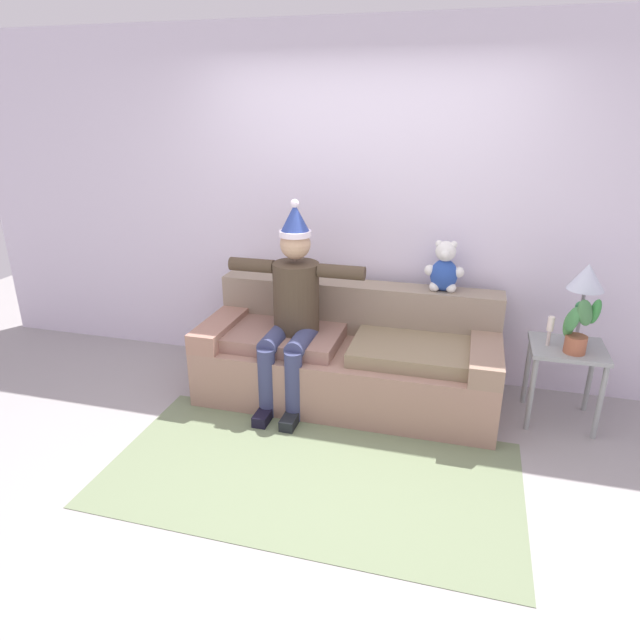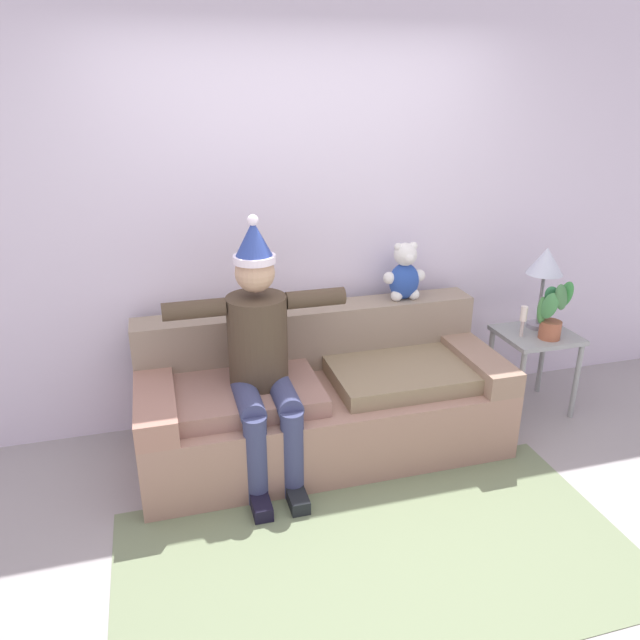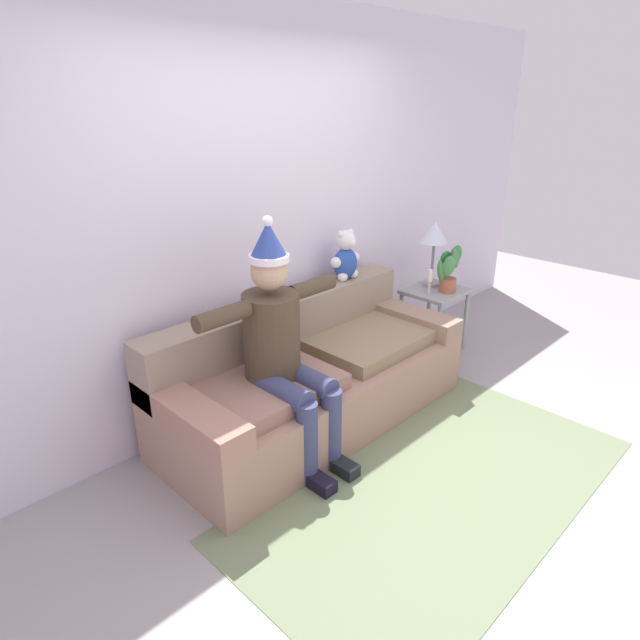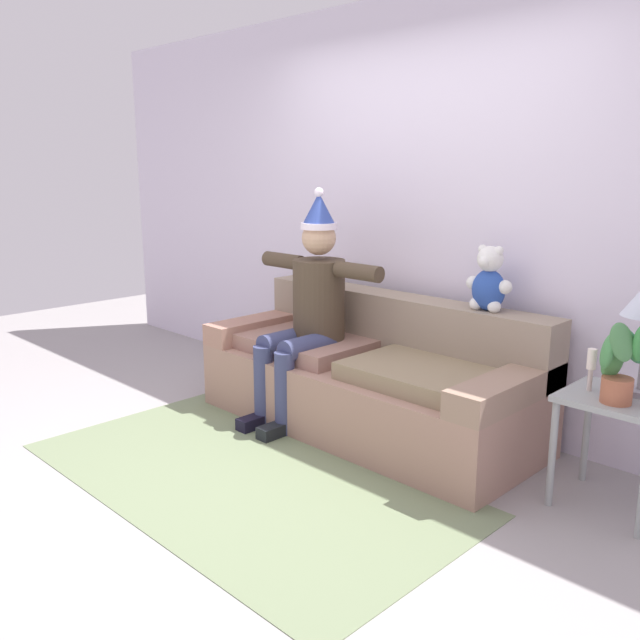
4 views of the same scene
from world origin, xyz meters
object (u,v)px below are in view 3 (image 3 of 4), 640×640
couch (311,377)px  teddy_bear (346,257)px  person_seated (282,344)px  candle_tall (430,279)px  table_lamp (435,235)px  side_table (435,301)px  potted_plant (449,269)px

couch → teddy_bear: (0.64, 0.28, 0.67)m
person_seated → candle_tall: (1.78, 0.17, -0.05)m
candle_tall → table_lamp: bearing=29.4°
side_table → table_lamp: table_lamp is taller
person_seated → teddy_bear: (1.04, 0.44, 0.23)m
couch → side_table: 1.53m
couch → potted_plant: bearing=-2.4°
person_seated → table_lamp: 2.01m
person_seated → table_lamp: person_seated is taller
potted_plant → table_lamp: bearing=80.1°
side_table → candle_tall: 0.27m
table_lamp → candle_tall: table_lamp is taller
table_lamp → potted_plant: 0.31m
potted_plant → couch: bearing=177.6°
couch → potted_plant: potted_plant is taller
potted_plant → teddy_bear: bearing=159.3°
candle_tall → potted_plant: bearing=-24.2°
person_seated → table_lamp: bearing=8.1°
table_lamp → couch: bearing=-175.8°
potted_plant → candle_tall: size_ratio=1.90×
table_lamp → candle_tall: 0.38m
couch → candle_tall: size_ratio=10.42×
person_seated → side_table: bearing=5.7°
couch → table_lamp: table_lamp is taller
teddy_bear → couch: bearing=-156.7°
candle_tall → couch: bearing=-179.7°
couch → person_seated: bearing=-157.3°
teddy_bear → side_table: 1.05m
teddy_bear → table_lamp: bearing=-9.7°
teddy_bear → potted_plant: 0.99m
potted_plant → candle_tall: 0.19m
teddy_bear → potted_plant: bearing=-20.7°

